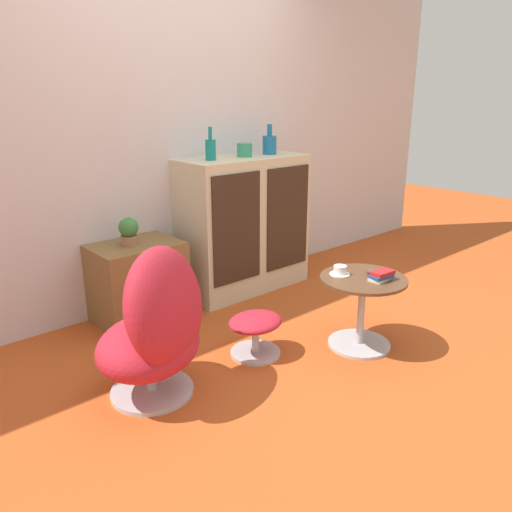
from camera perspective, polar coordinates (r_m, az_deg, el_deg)
ground_plane at (r=3.11m, az=5.25°, el=-11.68°), size 12.00×12.00×0.00m
wall_back at (r=3.82m, az=-10.24°, el=14.17°), size 6.40×0.06×2.60m
sideboard at (r=4.03m, az=-1.39°, el=3.64°), size 1.05×0.48×1.08m
tv_console at (r=3.60m, az=-13.33°, el=-2.92°), size 0.60×0.45×0.56m
egg_chair at (r=2.64m, az=-11.23°, el=-8.01°), size 0.81×0.79×0.85m
ottoman at (r=3.07m, az=-0.06°, el=-8.18°), size 0.35×0.31×0.26m
coffee_table at (r=3.20m, az=11.98°, el=-5.47°), size 0.53×0.53×0.47m
vase_leftmost at (r=3.73m, az=-5.22°, el=12.11°), size 0.08×0.08×0.24m
vase_inner_left at (r=3.93m, az=-1.32°, el=12.03°), size 0.12×0.12×0.10m
vase_inner_right at (r=4.10m, az=1.55°, el=12.68°), size 0.11×0.11×0.24m
potted_plant at (r=3.47m, az=-14.34°, el=2.79°), size 0.13×0.13×0.19m
teacup at (r=3.15m, az=9.58°, el=-1.70°), size 0.13×0.13×0.06m
book_stack at (r=3.10m, az=14.13°, el=-2.18°), size 0.16×0.10×0.06m
bowl at (r=3.21m, az=13.71°, el=-1.67°), size 0.14×0.14×0.04m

